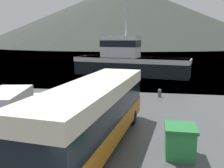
{
  "coord_description": "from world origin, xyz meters",
  "views": [
    {
      "loc": [
        1.49,
        -5.01,
        5.4
      ],
      "look_at": [
        -1.58,
        12.89,
        2.0
      ],
      "focal_mm": 40.0,
      "sensor_mm": 36.0,
      "label": 1
    }
  ],
  "objects_px": {
    "small_boat": "(109,63)",
    "tour_bus": "(95,112)",
    "delivery_van": "(10,108)",
    "fishing_boat": "(129,61)",
    "storage_bin": "(180,141)"
  },
  "relations": [
    {
      "from": "small_boat",
      "to": "delivery_van",
      "type": "bearing_deg",
      "value": 34.67
    },
    {
      "from": "tour_bus",
      "to": "fishing_boat",
      "type": "distance_m",
      "value": 24.53
    },
    {
      "from": "delivery_van",
      "to": "fishing_boat",
      "type": "distance_m",
      "value": 23.33
    },
    {
      "from": "tour_bus",
      "to": "storage_bin",
      "type": "bearing_deg",
      "value": 2.95
    },
    {
      "from": "delivery_van",
      "to": "storage_bin",
      "type": "relative_size",
      "value": 3.96
    },
    {
      "from": "delivery_van",
      "to": "small_boat",
      "type": "xyz_separation_m",
      "value": [
        -0.49,
        34.9,
        -0.87
      ]
    },
    {
      "from": "small_boat",
      "to": "tour_bus",
      "type": "bearing_deg",
      "value": 43.28
    },
    {
      "from": "fishing_boat",
      "to": "small_boat",
      "type": "bearing_deg",
      "value": -145.53
    },
    {
      "from": "tour_bus",
      "to": "storage_bin",
      "type": "height_order",
      "value": "tour_bus"
    },
    {
      "from": "tour_bus",
      "to": "storage_bin",
      "type": "distance_m",
      "value": 4.22
    },
    {
      "from": "fishing_boat",
      "to": "storage_bin",
      "type": "relative_size",
      "value": 11.22
    },
    {
      "from": "fishing_boat",
      "to": "small_boat",
      "type": "relative_size",
      "value": 3.12
    },
    {
      "from": "delivery_van",
      "to": "small_boat",
      "type": "height_order",
      "value": "delivery_van"
    },
    {
      "from": "tour_bus",
      "to": "small_boat",
      "type": "distance_m",
      "value": 37.11
    },
    {
      "from": "delivery_van",
      "to": "fishing_boat",
      "type": "xyz_separation_m",
      "value": [
        4.71,
        22.84,
        0.8
      ]
    }
  ]
}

